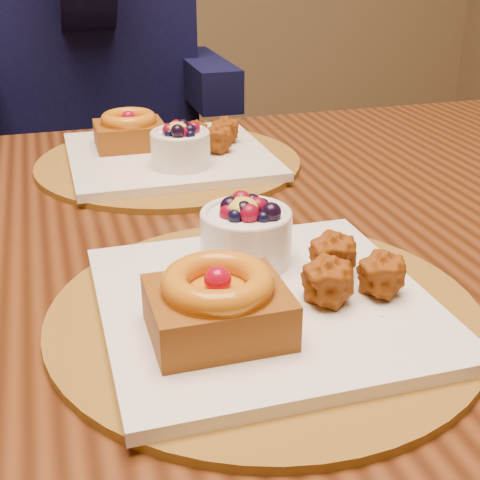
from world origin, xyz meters
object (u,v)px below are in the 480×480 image
object	(u,v)px
place_setting_near	(261,291)
chair_far	(29,206)
dining_table	(207,280)
place_setting_far	(168,152)
diner	(83,10)

from	to	relation	value
place_setting_near	chair_far	distance (m)	1.07
dining_table	place_setting_far	size ratio (longest dim) A/B	4.21
place_setting_near	place_setting_far	world-z (taller)	place_setting_near
place_setting_near	diner	world-z (taller)	diner
dining_table	diner	size ratio (longest dim) A/B	1.86
chair_far	dining_table	bearing A→B (deg)	-71.37
chair_far	diner	size ratio (longest dim) A/B	1.04
place_setting_near	diner	distance (m)	0.99
dining_table	diner	distance (m)	0.80
place_setting_near	chair_far	world-z (taller)	chair_far
chair_far	diner	bearing A→B (deg)	-7.34
place_setting_far	diner	bearing A→B (deg)	96.65
dining_table	place_setting_near	size ratio (longest dim) A/B	4.21
dining_table	place_setting_far	distance (m)	0.24
place_setting_far	diner	world-z (taller)	diner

